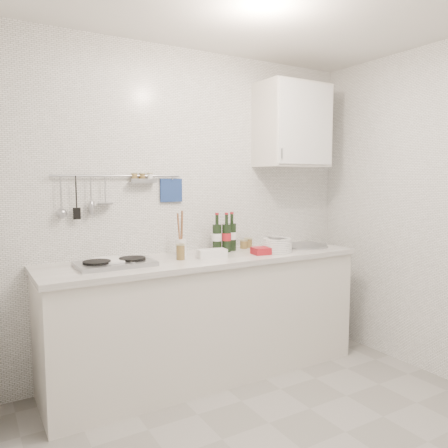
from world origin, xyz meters
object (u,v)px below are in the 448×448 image
object	(u,v)px
wine_bottles	(225,232)
utensil_crock	(181,245)
plate_stack_sink	(276,245)
plate_stack_hob	(109,262)
wall_cabinet	(293,126)

from	to	relation	value
wine_bottles	utensil_crock	distance (m)	0.39
plate_stack_sink	wine_bottles	world-z (taller)	wine_bottles
plate_stack_hob	utensil_crock	distance (m)	0.58
plate_stack_hob	wine_bottles	distance (m)	0.97
wall_cabinet	wine_bottles	xyz separation A→B (m)	(-0.67, 0.00, -0.87)
wall_cabinet	plate_stack_sink	distance (m)	1.05
wall_cabinet	utensil_crock	distance (m)	1.42
wall_cabinet	plate_stack_sink	size ratio (longest dim) A/B	2.43
plate_stack_hob	utensil_crock	xyz separation A→B (m)	(0.57, 0.08, 0.06)
wine_bottles	wall_cabinet	bearing A→B (deg)	-0.39
plate_stack_sink	utensil_crock	bearing A→B (deg)	164.04
wine_bottles	plate_stack_hob	bearing A→B (deg)	-175.58
utensil_crock	plate_stack_sink	bearing A→B (deg)	-15.96
wall_cabinet	plate_stack_sink	xyz separation A→B (m)	(-0.31, -0.20, -0.98)
wine_bottles	utensil_crock	world-z (taller)	utensil_crock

